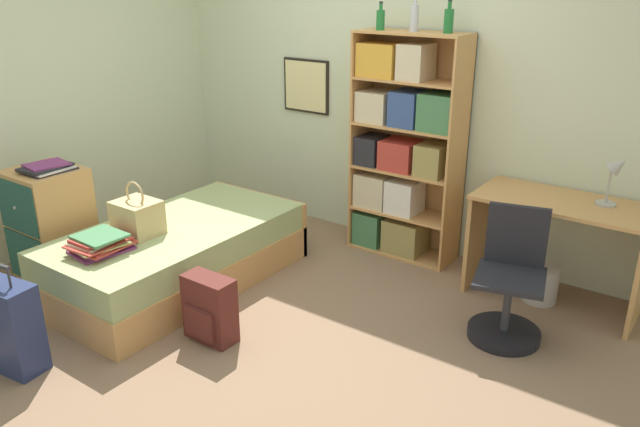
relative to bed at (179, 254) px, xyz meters
The scene contains 18 objects.
ground_plane 0.81m from the bed, ahead, with size 14.00×14.00×0.00m, color #84664C.
wall_back 2.13m from the bed, 65.11° to the left, with size 10.00×0.09×2.60m.
wall_left 1.75m from the bed, behind, with size 0.06×10.00×2.60m.
bed is the anchor object (origin of this frame).
handbag 0.45m from the bed, 110.36° to the right, with size 0.30×0.26×0.38m.
book_stack_on_bed 0.67m from the bed, 94.70° to the right, with size 0.34×0.41×0.12m.
suitcase 1.32m from the bed, 89.21° to the right, with size 0.45×0.25×0.67m.
dresser 0.99m from the bed, 151.96° to the right, with size 0.50×0.49×0.83m.
magazine_pile_on_dresser 1.12m from the bed, 151.33° to the right, with size 0.31×0.36×0.05m.
bookcase 1.87m from the bed, 54.34° to the left, with size 0.85×0.35×1.75m.
bottle_green 2.28m from the bed, 59.11° to the left, with size 0.06×0.06×0.20m.
bottle_brown 2.42m from the bed, 52.31° to the left, with size 0.06×0.06×0.26m.
bottle_clear 2.56m from the bed, 47.12° to the left, with size 0.07×0.07×0.23m.
desk 2.69m from the bed, 29.82° to the left, with size 1.13×0.56×0.74m.
desk_lamp 3.04m from the bed, 28.40° to the left, with size 0.18×0.13×0.35m.
desk_chair 2.33m from the bed, 17.42° to the left, with size 0.50×0.50×0.82m.
backpack 0.86m from the bed, 30.01° to the right, with size 0.33×0.19×0.43m.
waste_bin 2.60m from the bed, 29.36° to the left, with size 0.23×0.23×0.25m.
Camera 1 is at (2.51, -2.75, 2.15)m, focal length 35.00 mm.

